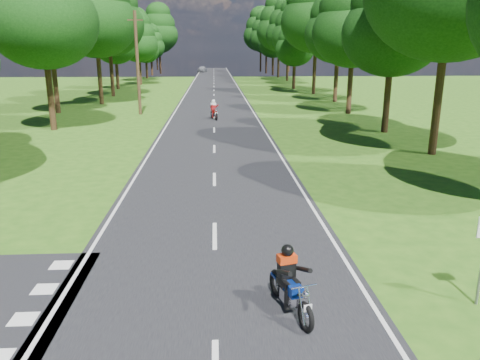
{
  "coord_description": "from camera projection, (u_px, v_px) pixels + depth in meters",
  "views": [
    {
      "loc": [
        0.05,
        -10.49,
        5.2
      ],
      "look_at": [
        0.84,
        4.0,
        1.1
      ],
      "focal_mm": 35.0,
      "sensor_mm": 36.0,
      "label": 1
    }
  ],
  "objects": [
    {
      "name": "treeline",
      "position": [
        223.0,
        26.0,
        67.04
      ],
      "size": [
        40.0,
        115.35,
        14.78
      ],
      "color": "black",
      "rests_on": "ground"
    },
    {
      "name": "rider_near_blue",
      "position": [
        291.0,
        280.0,
        9.36
      ],
      "size": [
        1.01,
        1.78,
        1.4
      ],
      "primitive_type": null,
      "rotation": [
        0.0,
        0.0,
        0.28
      ],
      "color": "navy",
      "rests_on": "main_road"
    },
    {
      "name": "rider_far_red",
      "position": [
        214.0,
        109.0,
        35.21
      ],
      "size": [
        0.95,
        1.83,
        1.45
      ],
      "primitive_type": null,
      "rotation": [
        0.0,
        0.0,
        0.22
      ],
      "color": "#9F0E0C",
      "rests_on": "main_road"
    },
    {
      "name": "distant_car",
      "position": [
        202.0,
        69.0,
        104.28
      ],
      "size": [
        2.33,
        4.19,
        1.35
      ],
      "primitive_type": "imported",
      "rotation": [
        0.0,
        0.0,
        -0.2
      ],
      "color": "#AEB1B5",
      "rests_on": "main_road"
    },
    {
      "name": "ground",
      "position": [
        215.0,
        268.0,
        11.49
      ],
      "size": [
        160.0,
        160.0,
        0.0
      ],
      "primitive_type": "plane",
      "color": "#2B5814",
      "rests_on": "ground"
    },
    {
      "name": "road_markings",
      "position": [
        213.0,
        92.0,
        57.72
      ],
      "size": [
        7.4,
        140.0,
        0.01
      ],
      "color": "silver",
      "rests_on": "main_road"
    },
    {
      "name": "telegraph_pole",
      "position": [
        137.0,
        63.0,
        36.98
      ],
      "size": [
        1.2,
        0.26,
        8.0
      ],
      "color": "#382616",
      "rests_on": "ground"
    },
    {
      "name": "main_road",
      "position": [
        214.0,
        90.0,
        59.53
      ],
      "size": [
        7.0,
        140.0,
        0.02
      ],
      "primitive_type": "cube",
      "color": "black",
      "rests_on": "ground"
    }
  ]
}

